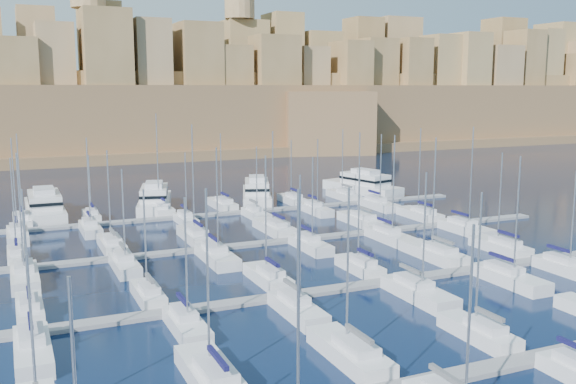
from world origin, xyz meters
name	(u,v)px	position (x,y,z in m)	size (l,w,h in m)	color
ground	(329,258)	(0.00, 0.00, 0.00)	(600.00, 600.00, 0.00)	black
pontoon_near	(527,360)	(0.00, -34.00, 0.20)	(84.00, 2.00, 0.40)	slate
pontoon_mid_near	(379,283)	(0.00, -12.00, 0.20)	(84.00, 2.00, 0.40)	slate
pontoon_mid_far	(296,240)	(0.00, 10.00, 0.20)	(84.00, 2.00, 0.40)	slate
pontoon_far	(243,212)	(0.00, 32.00, 0.20)	(84.00, 2.00, 0.40)	slate
sailboat_1	(212,377)	(-24.01, -28.02, 0.76)	(3.06, 10.20, 14.77)	silver
sailboat_2	(350,353)	(-12.76, -28.25, 0.75)	(2.92, 9.74, 14.17)	silver
sailboat_3	(479,332)	(-0.55, -28.94, 0.73)	(2.50, 8.33, 13.10)	silver
sailboat_12	(30,309)	(-35.52, -7.09, 0.72)	(2.41, 8.04, 12.44)	silver
sailboat_13	(148,294)	(-24.34, -7.20, 0.71)	(2.34, 7.81, 11.74)	silver
sailboat_14	(268,277)	(-11.00, -6.66, 0.75)	(2.67, 8.91, 14.44)	silver
sailboat_15	(360,266)	(0.44, -7.08, 0.72)	(2.42, 8.06, 12.49)	silver
sailboat_16	(435,254)	(11.93, -5.93, 0.77)	(3.12, 10.39, 15.62)	silver
sailboat_17	(500,247)	(22.00, -6.46, 0.74)	(2.79, 9.30, 13.38)	silver
sailboat_18	(33,350)	(-35.67, -17.51, 0.73)	(2.78, 9.26, 12.39)	silver
sailboat_19	(186,325)	(-23.00, -17.07, 0.72)	(2.51, 8.36, 12.53)	silver
sailboat_20	(297,309)	(-12.34, -17.30, 0.74)	(2.65, 8.82, 13.89)	silver
sailboat_21	(418,292)	(1.03, -17.87, 0.75)	(3.00, 9.99, 13.48)	silver
sailboat_22	(509,278)	(13.10, -17.74, 0.75)	(2.92, 9.73, 14.53)	silver
sailboat_23	(566,268)	(22.03, -17.19, 0.73)	(2.58, 8.61, 12.43)	silver
sailboat_24	(17,255)	(-36.20, 14.61, 0.73)	(2.22, 7.41, 13.19)	silver
sailboat_25	(112,244)	(-24.51, 15.47, 0.74)	(2.75, 9.17, 13.58)	silver
sailboat_26	(196,235)	(-12.91, 15.86, 0.77)	(2.99, 9.96, 16.65)	silver
sailboat_27	(275,228)	(-0.73, 16.08, 0.77)	(3.13, 10.42, 15.39)	silver
sailboat_28	(360,220)	(13.81, 15.85, 0.76)	(2.98, 9.94, 14.80)	silver
sailboat_29	(420,214)	(25.04, 15.70, 0.76)	(2.89, 9.64, 15.14)	silver
sailboat_30	(25,276)	(-35.61, 4.30, 0.75)	(2.89, 9.63, 14.85)	silver
sailboat_31	(125,265)	(-24.62, 4.82, 0.73)	(2.58, 8.59, 12.48)	silver
sailboat_32	(217,256)	(-13.53, 4.08, 0.76)	(3.02, 10.08, 14.62)	silver
sailboat_33	(310,245)	(-0.33, 4.69, 0.73)	(2.65, 8.84, 12.82)	silver
sailboat_34	(390,236)	(11.88, 4.37, 0.76)	(2.85, 9.49, 15.29)	silver
sailboat_35	(466,228)	(24.97, 4.11, 0.77)	(3.01, 10.03, 16.11)	silver
sailboat_36	(22,220)	(-34.95, 37.44, 0.75)	(2.73, 9.10, 14.61)	silver
sailboat_37	(92,216)	(-24.52, 36.62, 0.70)	(2.23, 7.45, 10.92)	silver
sailboat_38	(160,209)	(-13.02, 37.99, 0.78)	(3.07, 10.22, 17.33)	silver
sailboat_39	(223,204)	(-1.80, 37.69, 0.75)	(2.89, 9.62, 13.64)	silver
sailboat_40	(292,200)	(11.64, 37.19, 0.72)	(2.58, 8.60, 12.05)	silver
sailboat_41	(343,195)	(22.68, 37.57, 0.74)	(2.81, 9.37, 13.82)	silver
sailboat_42	(18,235)	(-35.88, 26.38, 0.75)	(2.85, 9.48, 14.84)	silver
sailboat_43	(90,228)	(-25.89, 26.79, 0.75)	(2.59, 8.64, 14.53)	silver
sailboat_44	(186,220)	(-11.27, 27.29, 0.71)	(2.29, 7.62, 11.76)	silver
sailboat_45	(256,214)	(0.49, 27.06, 0.72)	(2.42, 8.08, 12.22)	silver
sailboat_46	(316,209)	(11.38, 26.77, 0.73)	(2.61, 8.69, 13.09)	silver
sailboat_47	(378,204)	(23.51, 26.26, 0.75)	(2.92, 9.72, 13.60)	silver
motor_yacht_a	(45,206)	(-31.29, 42.79, 1.73)	(5.87, 19.36, 5.25)	silver
motor_yacht_b	(155,199)	(-13.02, 41.94, 1.73)	(9.62, 18.30, 5.25)	silver
motor_yacht_c	(257,193)	(6.28, 41.70, 1.73)	(10.61, 17.76, 5.25)	silver
motor_yacht_d	(363,185)	(29.82, 42.27, 1.73)	(9.74, 19.02, 5.25)	silver
fortified_city	(119,107)	(-0.19, 155.26, 14.74)	(460.00, 108.95, 59.52)	brown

